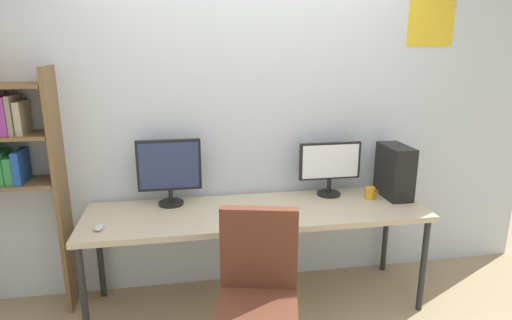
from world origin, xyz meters
TOP-DOWN VIEW (x-y plane):
  - wall_back at (0.00, 1.02)m, footprint 4.79×0.11m
  - desk at (0.00, 0.60)m, footprint 2.39×0.68m
  - office_chair at (-0.13, -0.13)m, footprint 0.53×0.54m
  - monitor_left at (-0.60, 0.81)m, footprint 0.45×0.18m
  - monitor_right at (0.60, 0.81)m, footprint 0.48×0.18m
  - pc_tower at (1.08, 0.70)m, footprint 0.17×0.34m
  - keyboard_main at (0.00, 0.37)m, footprint 0.35×0.13m
  - computer_mouse at (-1.04, 0.44)m, footprint 0.06×0.10m
  - coffee_mug at (0.88, 0.68)m, footprint 0.11×0.08m

SIDE VIEW (x-z plane):
  - office_chair at x=-0.13m, z-range -0.09..0.90m
  - desk at x=0.00m, z-range 0.32..1.06m
  - keyboard_main at x=0.00m, z-range 0.74..0.76m
  - computer_mouse at x=-1.04m, z-range 0.74..0.77m
  - coffee_mug at x=0.88m, z-range 0.74..0.83m
  - pc_tower at x=1.08m, z-range 0.74..1.14m
  - monitor_right at x=0.60m, z-range 0.77..1.18m
  - monitor_left at x=-0.60m, z-range 0.76..1.25m
  - wall_back at x=0.00m, z-range 0.00..2.60m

